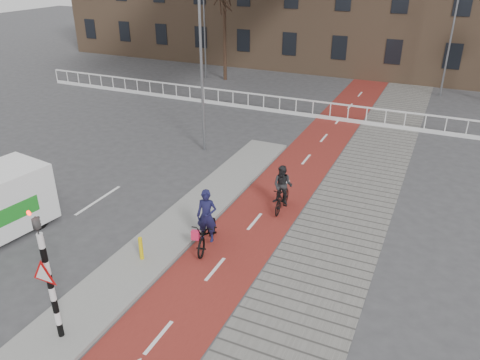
% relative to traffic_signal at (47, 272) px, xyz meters
% --- Properties ---
extents(ground, '(120.00, 120.00, 0.00)m').
position_rel_traffic_signal_xyz_m(ground, '(0.60, 2.02, -1.99)').
color(ground, '#38383A').
rests_on(ground, ground).
extents(bike_lane, '(2.50, 60.00, 0.01)m').
position_rel_traffic_signal_xyz_m(bike_lane, '(2.10, 12.02, -1.98)').
color(bike_lane, maroon).
rests_on(bike_lane, ground).
extents(sidewalk, '(3.00, 60.00, 0.01)m').
position_rel_traffic_signal_xyz_m(sidewalk, '(4.90, 12.02, -1.98)').
color(sidewalk, slate).
rests_on(sidewalk, ground).
extents(curb_island, '(1.80, 16.00, 0.12)m').
position_rel_traffic_signal_xyz_m(curb_island, '(-0.10, 6.02, -1.93)').
color(curb_island, gray).
rests_on(curb_island, ground).
extents(traffic_signal, '(0.80, 0.80, 3.68)m').
position_rel_traffic_signal_xyz_m(traffic_signal, '(0.00, 0.00, 0.00)').
color(traffic_signal, black).
rests_on(traffic_signal, curb_island).
extents(bollard, '(0.12, 0.12, 0.74)m').
position_rel_traffic_signal_xyz_m(bollard, '(-0.08, 3.44, -1.50)').
color(bollard, yellow).
rests_on(bollard, curb_island).
extents(cyclist_near, '(1.05, 2.00, 1.98)m').
position_rel_traffic_signal_xyz_m(cyclist_near, '(1.33, 4.99, -1.32)').
color(cyclist_near, black).
rests_on(cyclist_near, bike_lane).
extents(cyclist_far, '(0.74, 1.59, 1.72)m').
position_rel_traffic_signal_xyz_m(cyclist_far, '(2.67, 8.20, -1.27)').
color(cyclist_far, black).
rests_on(cyclist_far, bike_lane).
extents(railing, '(28.00, 0.10, 0.99)m').
position_rel_traffic_signal_xyz_m(railing, '(-4.40, 19.02, -1.68)').
color(railing, silver).
rests_on(railing, ground).
extents(tree_mid, '(0.25, 0.25, 6.86)m').
position_rel_traffic_signal_xyz_m(tree_mid, '(-7.85, 24.97, 1.44)').
color(tree_mid, black).
rests_on(tree_mid, ground).
extents(streetlight_near, '(0.12, 0.12, 7.87)m').
position_rel_traffic_signal_xyz_m(streetlight_near, '(-2.65, 12.13, 1.94)').
color(streetlight_near, slate).
rests_on(streetlight_near, ground).
extents(streetlight_left, '(0.12, 0.12, 7.98)m').
position_rel_traffic_signal_xyz_m(streetlight_left, '(-9.44, 24.94, 2.00)').
color(streetlight_left, slate).
rests_on(streetlight_left, ground).
extents(streetlight_right, '(0.12, 0.12, 7.86)m').
position_rel_traffic_signal_xyz_m(streetlight_right, '(6.94, 26.91, 1.94)').
color(streetlight_right, slate).
rests_on(streetlight_right, ground).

